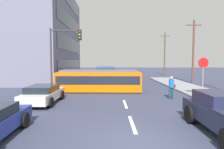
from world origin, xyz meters
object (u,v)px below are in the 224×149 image
(utility_pole_far, at_px, (165,53))
(streetcar_tram, at_px, (99,81))
(stop_sign, at_px, (203,69))
(city_bus, at_px, (106,74))
(parked_sedan_mid, at_px, (43,94))
(parked_sedan_furthest, at_px, (79,76))
(traffic_light_mast, at_px, (63,49))
(utility_pole_mid, at_px, (193,51))
(pedestrian_crossing, at_px, (171,86))
(parked_sedan_far, at_px, (69,80))

(utility_pole_far, bearing_deg, streetcar_tram, -120.35)
(stop_sign, bearing_deg, city_bus, 123.72)
(parked_sedan_mid, distance_m, stop_sign, 11.46)
(parked_sedan_furthest, xyz_separation_m, traffic_light_mast, (0.57, -11.85, 3.15))
(traffic_light_mast, xyz_separation_m, utility_pole_mid, (14.07, 7.61, 0.24))
(stop_sign, bearing_deg, pedestrian_crossing, -174.98)
(parked_sedan_mid, distance_m, traffic_light_mast, 4.70)
(traffic_light_mast, bearing_deg, utility_pole_far, 55.22)
(parked_sedan_furthest, xyz_separation_m, utility_pole_far, (14.73, 8.53, 3.52))
(traffic_light_mast, bearing_deg, streetcar_tram, 21.85)
(pedestrian_crossing, relative_size, utility_pole_far, 0.21)
(city_bus, height_order, pedestrian_crossing, city_bus)
(parked_sedan_mid, bearing_deg, pedestrian_crossing, 8.30)
(streetcar_tram, xyz_separation_m, parked_sedan_far, (-3.52, 3.96, -0.40))
(parked_sedan_far, xyz_separation_m, utility_pole_far, (14.77, 15.26, 3.52))
(traffic_light_mast, distance_m, utility_pole_far, 24.82)
(city_bus, xyz_separation_m, utility_pole_far, (10.80, 11.26, 3.03))
(utility_pole_far, bearing_deg, stop_sign, -98.69)
(utility_pole_mid, bearing_deg, streetcar_tram, -149.99)
(streetcar_tram, height_order, traffic_light_mast, traffic_light_mast)
(traffic_light_mast, relative_size, utility_pole_mid, 0.71)
(city_bus, distance_m, parked_sedan_mid, 13.16)
(streetcar_tram, relative_size, parked_sedan_furthest, 1.76)
(city_bus, relative_size, parked_sedan_far, 1.33)
(utility_pole_far, bearing_deg, pedestrian_crossing, -104.42)
(streetcar_tram, bearing_deg, parked_sedan_mid, -126.43)
(city_bus, bearing_deg, pedestrian_crossing, -66.06)
(city_bus, xyz_separation_m, parked_sedan_furthest, (-3.92, 2.73, -0.49))
(streetcar_tram, bearing_deg, traffic_light_mast, -158.15)
(streetcar_tram, relative_size, utility_pole_mid, 0.97)
(traffic_light_mast, bearing_deg, stop_sign, -10.28)
(parked_sedan_far, xyz_separation_m, parked_sedan_furthest, (0.05, 6.73, -0.00))
(streetcar_tram, distance_m, utility_pole_far, 22.49)
(city_bus, relative_size, pedestrian_crossing, 3.49)
(stop_sign, bearing_deg, parked_sedan_furthest, 129.34)
(streetcar_tram, height_order, parked_sedan_mid, streetcar_tram)
(pedestrian_crossing, relative_size, parked_sedan_mid, 0.40)
(city_bus, relative_size, utility_pole_mid, 0.76)
(pedestrian_crossing, relative_size, utility_pole_mid, 0.22)
(utility_pole_mid, bearing_deg, utility_pole_far, 89.61)
(stop_sign, height_order, utility_pole_mid, utility_pole_mid)
(parked_sedan_furthest, bearing_deg, utility_pole_far, 30.07)
(traffic_light_mast, bearing_deg, city_bus, 69.83)
(pedestrian_crossing, relative_size, parked_sedan_furthest, 0.40)
(parked_sedan_far, bearing_deg, utility_pole_mid, 9.61)
(parked_sedan_mid, xyz_separation_m, parked_sedan_far, (-0.12, 8.58, 0.00))
(city_bus, bearing_deg, utility_pole_far, 46.18)
(pedestrian_crossing, distance_m, stop_sign, 2.70)
(utility_pole_mid, distance_m, utility_pole_far, 12.77)
(streetcar_tram, bearing_deg, utility_pole_mid, 30.01)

